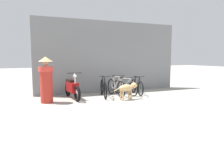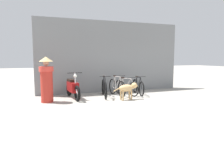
% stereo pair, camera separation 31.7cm
% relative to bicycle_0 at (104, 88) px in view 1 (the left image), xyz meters
% --- Properties ---
extents(ground_plane, '(60.00, 60.00, 0.00)m').
position_rel_bicycle_0_xyz_m(ground_plane, '(0.84, -1.90, -0.37)').
color(ground_plane, '#9E998E').
extents(shop_wall_back, '(7.21, 0.20, 3.40)m').
position_rel_bicycle_0_xyz_m(shop_wall_back, '(0.84, 1.33, 1.33)').
color(shop_wall_back, slate).
rests_on(shop_wall_back, ground).
extents(bicycle_0, '(0.54, 1.74, 0.92)m').
position_rel_bicycle_0_xyz_m(bicycle_0, '(0.00, 0.00, 0.00)').
color(bicycle_0, black).
rests_on(bicycle_0, ground).
extents(bicycle_1, '(0.46, 1.68, 0.92)m').
position_rel_bicycle_0_xyz_m(bicycle_1, '(0.58, 0.01, 0.00)').
color(bicycle_1, black).
rests_on(bicycle_1, ground).
extents(bicycle_2, '(0.56, 1.60, 0.82)m').
position_rel_bicycle_0_xyz_m(bicycle_2, '(1.06, 0.10, -0.04)').
color(bicycle_2, black).
rests_on(bicycle_2, ground).
extents(bicycle_3, '(0.46, 1.60, 0.85)m').
position_rel_bicycle_0_xyz_m(bicycle_3, '(1.64, 0.03, -0.03)').
color(bicycle_3, black).
rests_on(bicycle_3, ground).
extents(motorcycle, '(0.58, 1.94, 1.09)m').
position_rel_bicycle_0_xyz_m(motorcycle, '(-1.32, 0.12, 0.07)').
color(motorcycle, black).
rests_on(motorcycle, ground).
extents(stray_dog, '(1.13, 0.39, 0.67)m').
position_rel_bicycle_0_xyz_m(stray_dog, '(0.67, -0.93, 0.09)').
color(stray_dog, tan).
rests_on(stray_dog, ground).
extents(person_in_robes, '(0.71, 0.71, 1.70)m').
position_rel_bicycle_0_xyz_m(person_in_robes, '(-2.36, -0.27, 0.51)').
color(person_in_robes, '#B72D23').
rests_on(person_in_robes, ground).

